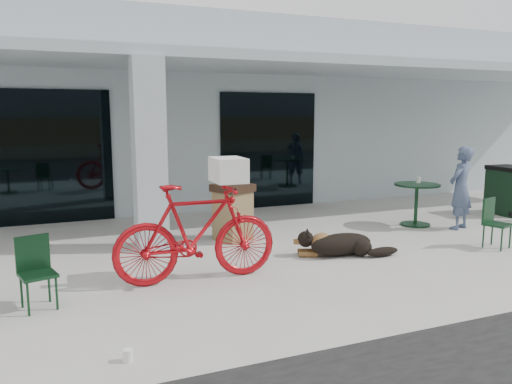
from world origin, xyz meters
name	(u,v)px	position (x,y,z in m)	size (l,w,h in m)	color
ground	(294,278)	(0.00, 0.00, 0.00)	(80.00, 80.00, 0.00)	#B8B6AE
building	(161,112)	(0.00, 8.50, 2.25)	(22.00, 7.00, 4.50)	#A4B3BA
storefront_glass_left	(39,158)	(-3.20, 4.98, 1.35)	(2.80, 0.06, 2.70)	black
storefront_glass_right	(269,151)	(1.80, 4.98, 1.35)	(2.40, 0.06, 2.70)	black
column	(149,155)	(-1.50, 2.30, 1.56)	(0.50, 0.50, 3.12)	#A4B3BA
overhang	(212,62)	(0.00, 3.60, 3.21)	(22.00, 2.80, 0.18)	#A4B3BA
bicycle	(196,233)	(-1.25, 0.40, 0.66)	(0.62, 2.19, 1.32)	#AD0E15
laundry_basket	(228,170)	(-0.80, 0.39, 1.48)	(0.55, 0.41, 0.32)	white
dog	(341,243)	(1.18, 0.70, 0.20)	(1.23, 0.41, 0.41)	black
cup_near_dog	(128,355)	(-2.43, -1.50, 0.06)	(0.09, 0.09, 0.11)	white
cafe_chair_near	(38,274)	(-3.19, 0.15, 0.42)	(0.38, 0.41, 0.83)	#12351C
cafe_table_far	(416,205)	(3.72, 2.00, 0.42)	(0.90, 0.90, 0.84)	#12351C
cafe_chair_far_a	(498,224)	(3.82, 0.11, 0.41)	(0.37, 0.41, 0.82)	#12351C
person	(461,188)	(4.28, 1.42, 0.80)	(0.59, 0.38, 1.60)	#445373
cup_on_table	(418,180)	(3.85, 2.12, 0.90)	(0.08, 0.08, 0.12)	white
trash_receptacle	(233,212)	(-0.07, 2.28, 0.50)	(0.59, 0.59, 1.00)	olive
wheeled_bin	(509,190)	(6.37, 2.12, 0.54)	(0.66, 0.84, 1.07)	black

